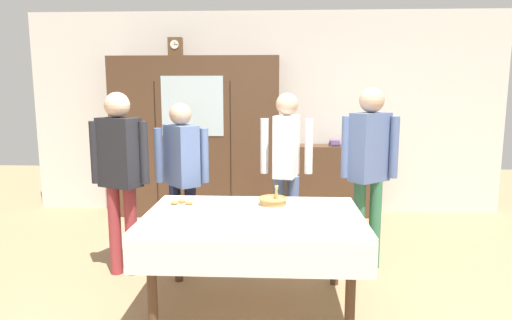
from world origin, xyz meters
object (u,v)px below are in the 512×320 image
(dining_table, at_px, (253,227))
(tea_cup_near_right, at_px, (250,225))
(bread_basket, at_px, (273,200))
(tea_cup_center, at_px, (203,217))
(person_near_right_end, at_px, (369,160))
(spoon_near_left, at_px, (279,214))
(spoon_far_left, at_px, (211,214))
(person_by_cabinet, at_px, (286,158))
(wall_cabinet, at_px, (196,137))
(bookshelf_low, at_px, (334,180))
(person_behind_table_left, at_px, (120,166))
(person_behind_table_right, at_px, (182,168))
(pastry_plate, at_px, (182,205))
(mantel_clock, at_px, (175,47))
(spoon_front_edge, at_px, (343,213))
(book_stack, at_px, (335,143))
(tea_cup_back_edge, at_px, (233,208))

(dining_table, height_order, tea_cup_near_right, tea_cup_near_right)
(dining_table, xyz_separation_m, bread_basket, (0.14, 0.31, 0.13))
(tea_cup_center, relative_size, person_near_right_end, 0.08)
(spoon_near_left, relative_size, spoon_far_left, 1.00)
(bread_basket, relative_size, spoon_far_left, 2.02)
(spoon_near_left, distance_m, person_by_cabinet, 1.15)
(wall_cabinet, bearing_deg, tea_cup_near_right, -73.03)
(bookshelf_low, relative_size, person_behind_table_left, 0.71)
(bread_basket, bearing_deg, bookshelf_low, 71.32)
(person_behind_table_right, bearing_deg, pastry_plate, -78.44)
(bookshelf_low, distance_m, person_near_right_end, 1.89)
(tea_cup_near_right, xyz_separation_m, bread_basket, (0.15, 0.67, 0.01))
(bookshelf_low, height_order, person_behind_table_right, person_behind_table_right)
(dining_table, relative_size, mantel_clock, 6.85)
(bookshelf_low, distance_m, spoon_front_edge, 2.58)
(spoon_far_left, bearing_deg, spoon_near_left, 2.81)
(dining_table, xyz_separation_m, spoon_near_left, (0.20, 0.03, 0.10))
(wall_cabinet, height_order, bookshelf_low, wall_cabinet)
(person_behind_table_right, bearing_deg, tea_cup_center, -70.58)
(pastry_plate, bearing_deg, person_behind_table_left, 150.31)
(person_near_right_end, bearing_deg, book_stack, 92.93)
(spoon_near_left, distance_m, spoon_far_left, 0.52)
(person_behind_table_left, bearing_deg, book_stack, 43.81)
(tea_cup_center, xyz_separation_m, person_near_right_end, (1.38, 1.01, 0.27))
(tea_cup_center, bearing_deg, tea_cup_back_edge, 54.05)
(tea_cup_center, distance_m, spoon_near_left, 0.59)
(dining_table, distance_m, pastry_plate, 0.64)
(dining_table, distance_m, bread_basket, 0.37)
(book_stack, xyz_separation_m, person_near_right_end, (0.09, -1.80, 0.06))
(dining_table, xyz_separation_m, person_by_cabinet, (0.27, 1.15, 0.35))
(bread_basket, distance_m, person_behind_table_left, 1.41)
(person_behind_table_left, bearing_deg, pastry_plate, -29.69)
(dining_table, height_order, person_by_cabinet, person_by_cabinet)
(bookshelf_low, bearing_deg, spoon_front_edge, -95.49)
(tea_cup_center, xyz_separation_m, bread_basket, (0.50, 0.48, 0.01))
(bookshelf_low, bearing_deg, person_near_right_end, -87.07)
(person_by_cabinet, distance_m, person_behind_table_right, 1.03)
(mantel_clock, bearing_deg, person_behind_table_left, -91.99)
(spoon_far_left, bearing_deg, tea_cup_near_right, -48.52)
(bread_basket, bearing_deg, spoon_front_edge, -22.80)
(dining_table, bearing_deg, spoon_front_edge, 6.97)
(tea_cup_back_edge, bearing_deg, book_stack, 66.76)
(tea_cup_center, height_order, pastry_plate, tea_cup_center)
(pastry_plate, distance_m, person_by_cabinet, 1.29)
(bookshelf_low, distance_m, spoon_far_left, 2.93)
(wall_cabinet, xyz_separation_m, bread_basket, (1.04, -2.28, -0.27))
(pastry_plate, bearing_deg, dining_table, -20.85)
(mantel_clock, xyz_separation_m, person_near_right_end, (2.17, -1.75, -1.18))
(tea_cup_near_right, distance_m, person_by_cabinet, 1.55)
(spoon_near_left, relative_size, spoon_front_edge, 1.00)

